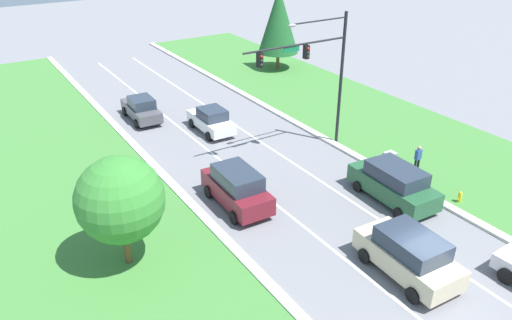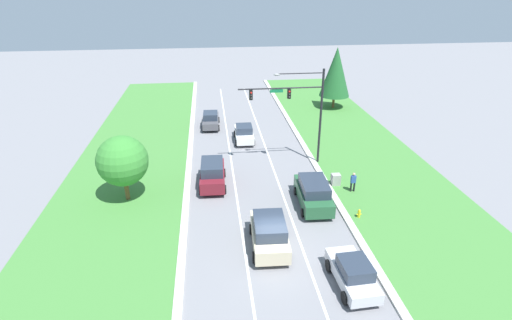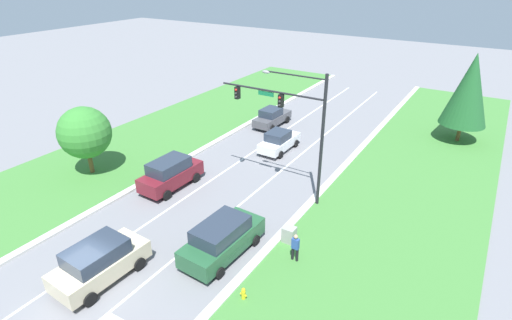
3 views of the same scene
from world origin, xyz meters
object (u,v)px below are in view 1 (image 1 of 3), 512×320
Objects in this scene: burgundy_suv at (237,187)px; white_sedan at (211,120)px; pedestrian at (418,158)px; conifer_near_right_tree at (279,20)px; graphite_sedan at (141,109)px; oak_near_left_tree at (120,200)px; champagne_suv at (409,254)px; utility_cabinet at (389,160)px; fire_hydrant at (460,197)px; forest_suv at (394,183)px; traffic_signal_mast at (318,64)px.

white_sedan is (3.42, 9.35, -0.22)m from burgundy_suv.
pedestrian is 0.22× the size of conifer_near_right_tree.
burgundy_suv is 14.02m from graphite_sedan.
graphite_sedan is 17.08m from oak_near_left_tree.
conifer_near_right_tree reaches higher than burgundy_suv.
champagne_suv is 4.70× the size of utility_cabinet.
graphite_sedan is 2.70× the size of pedestrian.
conifer_near_right_tree reaches higher than white_sedan.
pedestrian is 2.41× the size of fire_hydrant.
utility_cabinet is at bearing -106.26° from conifer_near_right_tree.
forest_suv is 25.12m from conifer_near_right_tree.
forest_suv is (7.32, -3.97, -0.05)m from burgundy_suv.
utility_cabinet is (6.48, -10.58, -0.35)m from white_sedan.
forest_suv is at bearing 52.04° from champagne_suv.
traffic_signal_mast is 1.81× the size of champagne_suv.
utility_cabinet is at bearing -51.47° from pedestrian.
champagne_suv is 1.04× the size of graphite_sedan.
conifer_near_right_tree is at bearing 52.26° from burgundy_suv.
white_sedan is at bearing -52.35° from graphite_sedan.
burgundy_suv is 7.02m from oak_near_left_tree.
traffic_signal_mast reaches higher than white_sedan.
forest_suv is at bearing -110.20° from conifer_near_right_tree.
white_sedan is at bearing 113.31° from fire_hydrant.
champagne_suv reaches higher than pedestrian.
conifer_near_right_tree is at bearing 72.34° from forest_suv.
traffic_signal_mast is at bearing -117.22° from conifer_near_right_tree.
burgundy_suv is at bearing -12.89° from pedestrian.
traffic_signal_mast is 15.12m from oak_near_left_tree.
traffic_signal_mast is 8.50× the size of utility_cabinet.
graphite_sedan reaches higher than fire_hydrant.
graphite_sedan reaches higher than pedestrian.
forest_suv reaches higher than white_sedan.
white_sedan is at bearing -57.82° from pedestrian.
traffic_signal_mast reaches higher than conifer_near_right_tree.
utility_cabinet is 0.60× the size of pedestrian.
forest_suv is at bearing -92.45° from traffic_signal_mast.
traffic_signal_mast is 8.60m from forest_suv.
white_sedan is 4.31× the size of utility_cabinet.
forest_suv is 1.13× the size of graphite_sedan.
conifer_near_right_tree is 30.68m from oak_near_left_tree.
pedestrian is at bearing -56.77° from white_sedan.
conifer_near_right_tree is at bearing 73.74° from utility_cabinet.
forest_suv is 13.87m from white_sedan.
traffic_signal_mast reaches higher than champagne_suv.
burgundy_suv is 1.09× the size of white_sedan.
champagne_suv is 0.61× the size of conifer_near_right_tree.
white_sedan is 2.57× the size of pedestrian.
champagne_suv is 17.99m from white_sedan.
white_sedan is 12.41m from utility_cabinet.
graphite_sedan is at bearing -56.85° from pedestrian.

